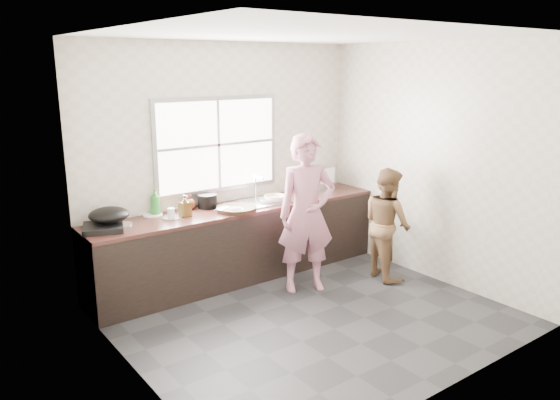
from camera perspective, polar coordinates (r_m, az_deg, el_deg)
floor at (r=5.59m, az=3.22°, el=-12.01°), size 3.60×3.20×0.01m
ceiling at (r=5.04m, az=3.66°, el=16.92°), size 3.60×3.20×0.01m
wall_back at (r=6.44m, az=-5.81°, el=4.12°), size 3.60×0.01×2.70m
wall_left at (r=4.25m, az=-15.59°, el=-1.47°), size 0.01×3.20×2.70m
wall_right at (r=6.44m, az=15.86°, el=3.66°), size 0.01×3.20×2.70m
wall_front at (r=4.09m, az=18.03°, el=-2.25°), size 3.60×0.01×2.70m
cabinet at (r=6.40m, az=-4.15°, el=-4.58°), size 3.60×0.62×0.82m
countertop at (r=6.28m, az=-4.22°, el=-0.86°), size 3.60×0.64×0.04m
sink at (r=6.46m, az=-1.61°, el=-0.17°), size 0.55×0.45×0.02m
faucet at (r=6.59m, az=-2.61°, el=1.39°), size 0.02×0.02×0.30m
window_frame at (r=6.34m, az=-6.56°, el=5.78°), size 1.60×0.05×1.10m
window_glazing at (r=6.32m, az=-6.45°, el=5.76°), size 1.50×0.01×1.00m
woman at (r=5.95m, az=2.78°, el=-1.98°), size 0.70×0.59×1.62m
person_side at (r=6.46m, az=11.13°, el=-2.40°), size 0.64×0.74×1.31m
cutting_board at (r=6.09m, az=-4.57°, el=-0.92°), size 0.56×0.56×0.04m
cleaver at (r=6.05m, az=-6.03°, el=-0.86°), size 0.21×0.18×0.01m
bowl_mince at (r=5.99m, az=-4.88°, el=-1.17°), size 0.24×0.24×0.05m
bowl_crabs at (r=6.45m, az=-0.54°, el=0.07°), size 0.24×0.24×0.07m
bowl_held at (r=6.40m, az=-1.32°, el=-0.04°), size 0.29×0.29×0.07m
black_pot at (r=6.24m, az=-7.59°, el=-0.11°), size 0.26×0.26×0.16m
plate_food at (r=6.04m, az=-13.17°, el=-1.53°), size 0.21×0.21×0.02m
bottle_green at (r=6.02m, az=-12.92°, el=-0.21°), size 0.12×0.12×0.29m
bottle_brown_tall at (r=5.93m, az=-9.90°, el=-0.66°), size 0.11×0.11×0.21m
bottle_brown_short at (r=6.21m, az=-9.37°, el=-0.27°), size 0.12×0.12×0.15m
glass_jar at (r=5.88m, az=-11.30°, el=-1.37°), size 0.09×0.09×0.11m
burner at (r=5.64m, az=-18.00°, el=-2.75°), size 0.48×0.48×0.06m
wok at (r=5.67m, az=-17.45°, el=-1.50°), size 0.41×0.41×0.15m
dish_rack at (r=7.09m, az=3.83°, el=2.24°), size 0.41×0.30×0.29m
pot_lid_left at (r=5.77m, az=-16.26°, el=-2.48°), size 0.22×0.22×0.01m
pot_lid_right at (r=5.91m, az=-11.19°, el=-1.80°), size 0.24×0.24×0.01m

